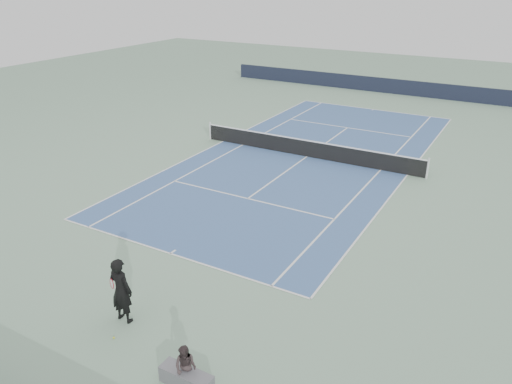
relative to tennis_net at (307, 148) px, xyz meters
The scene contains 7 objects.
ground 0.50m from the tennis_net, ahead, with size 80.00×80.00×0.00m, color gray.
court_surface 0.50m from the tennis_net, ahead, with size 10.97×23.77×0.01m, color #3D5D91.
tennis_net is the anchor object (origin of this frame).
windscreen_far 17.89m from the tennis_net, 90.00° to the left, with size 30.00×0.25×1.20m, color black.
tennis_player 15.52m from the tennis_net, 85.64° to the right, with size 0.84×0.56×2.04m.
tennis_ball 16.31m from the tennis_net, 84.72° to the right, with size 0.06×0.06×0.06m, color #CFD92C.
spectator_bench 17.16m from the tennis_net, 75.53° to the right, with size 1.44×0.69×1.18m.
Camera 1 is at (10.33, -23.82, 9.25)m, focal length 35.00 mm.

